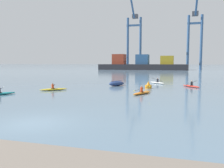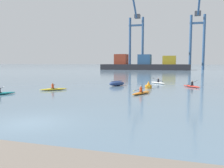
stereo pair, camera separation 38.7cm
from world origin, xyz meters
The scene contains 11 objects.
ground_plane centered at (0.00, 0.00, 0.00)m, with size 800.00×800.00×0.00m, color slate.
container_barge centered at (-8.54, 98.12, 2.48)m, with size 41.23×8.97×7.42m.
gantry_crane_west centered at (-14.30, 108.04, 17.73)m, with size 7.85×15.96×35.98m.
gantry_crane_west_mid centered at (15.16, 104.22, 17.59)m, with size 7.07×18.30×36.74m.
capsized_dinghy centered at (-0.80, 21.91, 0.35)m, with size 2.51×2.70×0.76m.
channel_buoy centered at (4.20, 19.90, 0.36)m, with size 0.90×0.90×1.00m.
kayak_yellow centered at (-6.96, 14.29, 0.17)m, with size 2.97×2.67×0.95m.
kayak_orange centered at (4.22, 13.93, 0.17)m, with size 2.03×3.36×1.02m.
kayak_white centered at (4.73, 27.48, 0.17)m, with size 2.85×2.80×1.00m.
kayak_red centered at (9.86, 23.14, 0.17)m, with size 2.55×3.06×1.02m.
kayak_teal centered at (-10.37, 9.03, 0.17)m, with size 2.03×3.35×1.01m.
Camera 1 is at (8.01, -11.41, 3.50)m, focal length 37.13 mm.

